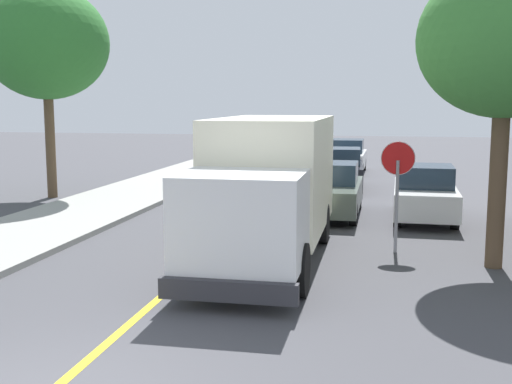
{
  "coord_description": "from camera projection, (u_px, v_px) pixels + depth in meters",
  "views": [
    {
      "loc": [
        3.99,
        -6.48,
        3.59
      ],
      "look_at": [
        0.95,
        8.48,
        1.4
      ],
      "focal_mm": 44.78,
      "sensor_mm": 36.0,
      "label": 1
    }
  ],
  "objects": [
    {
      "name": "centre_line_yellow",
      "position": [
        233.0,
        234.0,
        17.28
      ],
      "size": [
        0.16,
        56.0,
        0.01
      ],
      "primitive_type": "cube",
      "color": "gold",
      "rests_on": "ground"
    },
    {
      "name": "box_truck",
      "position": [
        268.0,
        183.0,
        14.26
      ],
      "size": [
        2.45,
        7.2,
        3.2
      ],
      "color": "#F2EDCC",
      "rests_on": "ground"
    },
    {
      "name": "parked_car_near",
      "position": [
        331.0,
        191.0,
        19.97
      ],
      "size": [
        1.81,
        4.4,
        1.67
      ],
      "color": "#4C564C",
      "rests_on": "ground"
    },
    {
      "name": "parked_car_mid",
      "position": [
        340.0,
        170.0,
        26.11
      ],
      "size": [
        2.01,
        4.48,
        1.67
      ],
      "color": "black",
      "rests_on": "ground"
    },
    {
      "name": "parked_car_far",
      "position": [
        347.0,
        157.0,
        32.0
      ],
      "size": [
        1.85,
        4.42,
        1.67
      ],
      "color": "silver",
      "rests_on": "ground"
    },
    {
      "name": "parked_van_across",
      "position": [
        425.0,
        194.0,
        19.33
      ],
      "size": [
        1.89,
        4.44,
        1.67
      ],
      "color": "silver",
      "rests_on": "ground"
    },
    {
      "name": "stop_sign",
      "position": [
        398.0,
        175.0,
        15.02
      ],
      "size": [
        0.8,
        0.1,
        2.65
      ],
      "color": "gray",
      "rests_on": "ground"
    },
    {
      "name": "street_tree_far_side",
      "position": [
        505.0,
        41.0,
        13.18
      ],
      "size": [
        3.62,
        3.62,
        6.48
      ],
      "color": "brown",
      "rests_on": "ground"
    },
    {
      "name": "street_tree_down_block",
      "position": [
        46.0,
        43.0,
        23.1
      ],
      "size": [
        4.55,
        4.55,
        7.72
      ],
      "color": "brown",
      "rests_on": "ground"
    }
  ]
}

